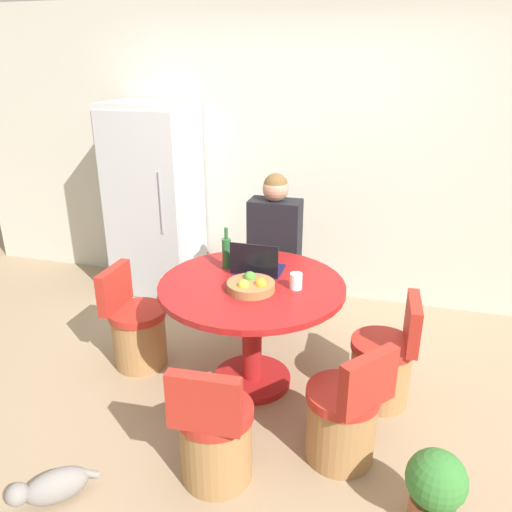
{
  "coord_description": "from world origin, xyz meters",
  "views": [
    {
      "loc": [
        0.73,
        -2.7,
        2.11
      ],
      "look_at": [
        -0.09,
        0.21,
        0.91
      ],
      "focal_mm": 35.0,
      "sensor_mm": 36.0,
      "label": 1
    }
  ],
  "objects_px": {
    "refrigerator": "(155,202)",
    "potted_plant": "(435,488)",
    "dining_table": "(252,309)",
    "laptop": "(257,266)",
    "fruit_bowl": "(251,285)",
    "chair_near_right_corner": "(343,419)",
    "chair_near_camera": "(215,438)",
    "cat": "(52,487)",
    "chair_left_side": "(137,331)",
    "person_seated": "(276,246)",
    "bottle": "(227,252)",
    "chair_right_side": "(383,366)"
  },
  "relations": [
    {
      "from": "refrigerator",
      "to": "potted_plant",
      "type": "xyz_separation_m",
      "value": [
        2.43,
        -2.08,
        -0.65
      ]
    },
    {
      "from": "dining_table",
      "to": "laptop",
      "type": "distance_m",
      "value": 0.3
    },
    {
      "from": "fruit_bowl",
      "to": "chair_near_right_corner",
      "type": "bearing_deg",
      "value": -33.68
    },
    {
      "from": "chair_near_camera",
      "to": "cat",
      "type": "height_order",
      "value": "chair_near_camera"
    },
    {
      "from": "refrigerator",
      "to": "chair_left_side",
      "type": "bearing_deg",
      "value": -71.37
    },
    {
      "from": "laptop",
      "to": "cat",
      "type": "distance_m",
      "value": 1.73
    },
    {
      "from": "chair_near_right_corner",
      "to": "person_seated",
      "type": "bearing_deg",
      "value": -113.67
    },
    {
      "from": "dining_table",
      "to": "bottle",
      "type": "height_order",
      "value": "bottle"
    },
    {
      "from": "chair_right_side",
      "to": "laptop",
      "type": "bearing_deg",
      "value": -101.26
    },
    {
      "from": "chair_right_side",
      "to": "laptop",
      "type": "xyz_separation_m",
      "value": [
        -0.89,
        0.13,
        0.54
      ]
    },
    {
      "from": "chair_near_right_corner",
      "to": "potted_plant",
      "type": "xyz_separation_m",
      "value": [
        0.47,
        -0.33,
        -0.03
      ]
    },
    {
      "from": "chair_near_camera",
      "to": "potted_plant",
      "type": "distance_m",
      "value": 1.1
    },
    {
      "from": "chair_left_side",
      "to": "chair_right_side",
      "type": "bearing_deg",
      "value": -88.47
    },
    {
      "from": "refrigerator",
      "to": "chair_near_right_corner",
      "type": "bearing_deg",
      "value": -41.72
    },
    {
      "from": "chair_left_side",
      "to": "bottle",
      "type": "distance_m",
      "value": 0.9
    },
    {
      "from": "bottle",
      "to": "chair_near_right_corner",
      "type": "bearing_deg",
      "value": -38.91
    },
    {
      "from": "chair_right_side",
      "to": "chair_near_camera",
      "type": "bearing_deg",
      "value": -44.74
    },
    {
      "from": "dining_table",
      "to": "chair_near_right_corner",
      "type": "height_order",
      "value": "dining_table"
    },
    {
      "from": "refrigerator",
      "to": "person_seated",
      "type": "xyz_separation_m",
      "value": [
        1.24,
        -0.38,
        -0.17
      ]
    },
    {
      "from": "refrigerator",
      "to": "laptop",
      "type": "bearing_deg",
      "value": -39.21
    },
    {
      "from": "dining_table",
      "to": "bottle",
      "type": "relative_size",
      "value": 4.16
    },
    {
      "from": "person_seated",
      "to": "refrigerator",
      "type": "bearing_deg",
      "value": -17.03
    },
    {
      "from": "bottle",
      "to": "potted_plant",
      "type": "xyz_separation_m",
      "value": [
        1.39,
        -1.07,
        -0.64
      ]
    },
    {
      "from": "dining_table",
      "to": "chair_near_right_corner",
      "type": "bearing_deg",
      "value": -38.48
    },
    {
      "from": "dining_table",
      "to": "chair_left_side",
      "type": "height_order",
      "value": "dining_table"
    },
    {
      "from": "chair_near_camera",
      "to": "chair_left_side",
      "type": "relative_size",
      "value": 1.0
    },
    {
      "from": "laptop",
      "to": "potted_plant",
      "type": "height_order",
      "value": "laptop"
    },
    {
      "from": "dining_table",
      "to": "laptop",
      "type": "xyz_separation_m",
      "value": [
        -0.01,
        0.17,
        0.24
      ]
    },
    {
      "from": "fruit_bowl",
      "to": "cat",
      "type": "relative_size",
      "value": 0.85
    },
    {
      "from": "dining_table",
      "to": "chair_right_side",
      "type": "relative_size",
      "value": 1.62
    },
    {
      "from": "laptop",
      "to": "chair_left_side",
      "type": "bearing_deg",
      "value": 11.36
    },
    {
      "from": "dining_table",
      "to": "bottle",
      "type": "distance_m",
      "value": 0.44
    },
    {
      "from": "chair_right_side",
      "to": "fruit_bowl",
      "type": "bearing_deg",
      "value": -82.91
    },
    {
      "from": "chair_near_camera",
      "to": "cat",
      "type": "distance_m",
      "value": 0.85
    },
    {
      "from": "bottle",
      "to": "person_seated",
      "type": "bearing_deg",
      "value": 72.44
    },
    {
      "from": "chair_near_camera",
      "to": "person_seated",
      "type": "xyz_separation_m",
      "value": [
        -0.09,
        1.7,
        0.45
      ]
    },
    {
      "from": "chair_right_side",
      "to": "laptop",
      "type": "height_order",
      "value": "laptop"
    },
    {
      "from": "laptop",
      "to": "fruit_bowl",
      "type": "relative_size",
      "value": 1.09
    },
    {
      "from": "chair_left_side",
      "to": "chair_right_side",
      "type": "xyz_separation_m",
      "value": [
        1.75,
        0.04,
        0.0
      ]
    },
    {
      "from": "refrigerator",
      "to": "laptop",
      "type": "distance_m",
      "value": 1.64
    },
    {
      "from": "fruit_bowl",
      "to": "bottle",
      "type": "xyz_separation_m",
      "value": [
        -0.26,
        0.31,
        0.08
      ]
    },
    {
      "from": "refrigerator",
      "to": "cat",
      "type": "relative_size",
      "value": 5.0
    },
    {
      "from": "refrigerator",
      "to": "chair_right_side",
      "type": "xyz_separation_m",
      "value": [
        2.15,
        -1.16,
        -0.62
      ]
    },
    {
      "from": "chair_right_side",
      "to": "bottle",
      "type": "xyz_separation_m",
      "value": [
        -1.11,
        0.16,
        0.61
      ]
    },
    {
      "from": "laptop",
      "to": "fruit_bowl",
      "type": "bearing_deg",
      "value": 98.15
    },
    {
      "from": "fruit_bowl",
      "to": "dining_table",
      "type": "bearing_deg",
      "value": 103.81
    },
    {
      "from": "dining_table",
      "to": "potted_plant",
      "type": "bearing_deg",
      "value": -37.05
    },
    {
      "from": "chair_near_right_corner",
      "to": "bottle",
      "type": "height_order",
      "value": "bottle"
    },
    {
      "from": "refrigerator",
      "to": "person_seated",
      "type": "relative_size",
      "value": 1.35
    },
    {
      "from": "chair_near_camera",
      "to": "cat",
      "type": "relative_size",
      "value": 2.11
    }
  ]
}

